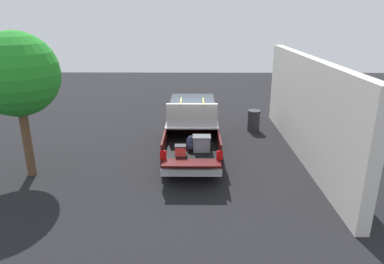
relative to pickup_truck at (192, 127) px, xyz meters
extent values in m
plane|color=black|center=(-0.38, 0.00, -0.97)|extent=(40.00, 40.00, 0.00)
cube|color=#470F0F|center=(-0.38, 0.00, -0.35)|extent=(5.50, 1.92, 0.46)
cube|color=black|center=(-1.58, 0.00, -0.10)|extent=(2.80, 1.80, 0.04)
cube|color=#470F0F|center=(-1.58, 0.93, 0.13)|extent=(2.80, 0.06, 0.50)
cube|color=#470F0F|center=(-1.58, -0.93, 0.13)|extent=(2.80, 0.06, 0.50)
cube|color=#470F0F|center=(-0.21, 0.00, 0.13)|extent=(0.06, 1.80, 0.50)
cube|color=#470F0F|center=(-3.25, 0.00, -0.10)|extent=(0.55, 1.80, 0.04)
cube|color=#B2B2B7|center=(-0.80, 0.00, 0.40)|extent=(1.25, 1.92, 0.04)
cube|color=#470F0F|center=(0.97, 0.00, 0.13)|extent=(2.30, 1.92, 0.50)
cube|color=#2D3842|center=(0.87, 0.00, 0.66)|extent=(1.94, 1.76, 0.56)
cube|color=#470F0F|center=(2.32, 0.00, 0.07)|extent=(0.40, 1.82, 0.38)
cube|color=#B2B2B7|center=(-3.10, 0.00, -0.46)|extent=(0.24, 1.92, 0.24)
cube|color=red|center=(-3.00, 0.88, 0.06)|extent=(0.06, 0.20, 0.28)
cube|color=red|center=(-3.00, -0.88, 0.06)|extent=(0.06, 0.20, 0.28)
cylinder|color=black|center=(1.37, 0.88, -0.56)|extent=(0.82, 0.30, 0.82)
cylinder|color=black|center=(1.37, -0.88, -0.56)|extent=(0.82, 0.30, 0.82)
cylinder|color=black|center=(-2.13, 0.88, -0.56)|extent=(0.82, 0.30, 0.82)
cylinder|color=black|center=(-2.13, -0.88, -0.56)|extent=(0.82, 0.30, 0.82)
cube|color=slate|center=(-2.28, -0.33, 0.15)|extent=(0.40, 0.55, 0.46)
cube|color=#505359|center=(-2.28, -0.33, 0.41)|extent=(0.44, 0.59, 0.05)
ellipsoid|color=#283351|center=(-2.25, 0.02, 0.18)|extent=(0.20, 0.33, 0.51)
ellipsoid|color=#283351|center=(-2.36, 0.02, 0.10)|extent=(0.09, 0.23, 0.23)
cube|color=red|center=(-2.68, 0.36, 0.07)|extent=(0.26, 0.34, 0.30)
cube|color=#262628|center=(-2.68, 0.36, 0.24)|extent=(0.28, 0.36, 0.04)
cube|color=#9E9993|center=(-0.80, 0.00, 0.63)|extent=(0.87, 1.80, 0.42)
cube|color=#9E9993|center=(-1.16, 0.00, 1.04)|extent=(0.16, 1.80, 0.40)
cube|color=#9E9993|center=(-0.75, 0.80, 0.95)|extent=(0.63, 0.20, 0.22)
cube|color=#9E9993|center=(-0.75, -0.80, 0.95)|extent=(0.63, 0.20, 0.22)
cube|color=yellow|center=(-0.80, 0.41, 1.25)|extent=(0.97, 0.03, 0.02)
cube|color=yellow|center=(-0.80, -0.40, 1.25)|extent=(0.97, 0.03, 0.02)
cube|color=silver|center=(-0.49, -4.22, 0.90)|extent=(10.48, 0.36, 3.75)
cylinder|color=brown|center=(-2.30, 5.44, 0.34)|extent=(0.28, 0.28, 2.63)
sphere|color=#218824|center=(-2.30, 5.44, 2.45)|extent=(2.65, 2.65, 2.65)
cylinder|color=#2D2D33|center=(2.50, -2.84, -0.52)|extent=(0.56, 0.56, 0.90)
cylinder|color=#2D2D33|center=(2.50, -2.84, -0.03)|extent=(0.60, 0.60, 0.08)
camera|label=1|loc=(-13.00, -0.12, 4.21)|focal=32.49mm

